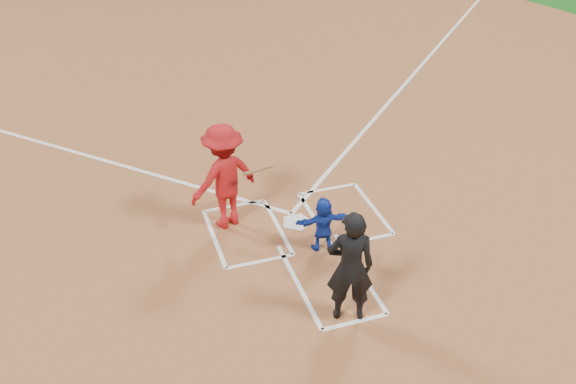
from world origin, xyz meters
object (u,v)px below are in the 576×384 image
object	(u,v)px
batter_at_plate	(224,177)
umpire	(350,267)
catcher	(323,224)
home_plate	(296,222)

from	to	relation	value
batter_at_plate	umpire	bearing A→B (deg)	-68.44
umpire	catcher	bearing A→B (deg)	-80.45
batter_at_plate	home_plate	bearing A→B (deg)	-17.41
home_plate	umpire	bearing A→B (deg)	88.63
umpire	batter_at_plate	xyz separation A→B (m)	(-1.19, 3.02, 0.05)
catcher	batter_at_plate	distance (m)	1.99
home_plate	umpire	world-z (taller)	umpire
home_plate	catcher	xyz separation A→B (m)	(0.19, -0.88, 0.51)
umpire	batter_at_plate	distance (m)	3.24
home_plate	batter_at_plate	distance (m)	1.66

